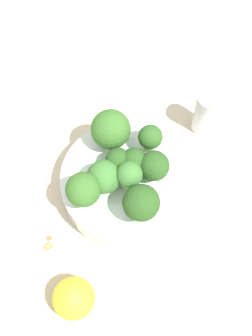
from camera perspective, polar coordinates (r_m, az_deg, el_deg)
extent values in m
plane|color=beige|center=(0.66, 0.00, -2.70)|extent=(3.00, 3.00, 0.00)
cylinder|color=silver|center=(0.64, 0.00, -1.97)|extent=(0.17, 0.17, 0.04)
cylinder|color=#84AD66|center=(0.60, -2.52, -2.00)|extent=(0.01, 0.01, 0.02)
sphere|color=#3D7533|center=(0.59, -2.59, -1.35)|extent=(0.04, 0.04, 0.04)
cylinder|color=#7A9E5B|center=(0.61, 0.97, 0.15)|extent=(0.02, 0.02, 0.02)
sphere|color=#28511E|center=(0.59, 0.99, 0.87)|extent=(0.03, 0.03, 0.03)
cylinder|color=#8EB770|center=(0.60, 0.01, -1.74)|extent=(0.03, 0.03, 0.03)
sphere|color=#3D7533|center=(0.58, 0.01, -0.91)|extent=(0.03, 0.03, 0.03)
cylinder|color=#7A9E5B|center=(0.61, 3.33, -0.48)|extent=(0.02, 0.02, 0.02)
sphere|color=#28511E|center=(0.59, 3.43, 0.27)|extent=(0.04, 0.04, 0.04)
cylinder|color=#84AD66|center=(0.58, 1.73, -5.06)|extent=(0.03, 0.03, 0.03)
sphere|color=#28511E|center=(0.56, 1.79, -4.27)|extent=(0.05, 0.05, 0.05)
cylinder|color=#8EB770|center=(0.61, -0.95, 0.24)|extent=(0.02, 0.02, 0.02)
sphere|color=#28511E|center=(0.59, -0.97, 0.94)|extent=(0.03, 0.03, 0.03)
cylinder|color=#7A9E5B|center=(0.59, -5.08, -3.41)|extent=(0.02, 0.02, 0.03)
sphere|color=#386B28|center=(0.57, -5.25, -2.63)|extent=(0.04, 0.04, 0.04)
cylinder|color=#8EB770|center=(0.62, 2.91, 2.96)|extent=(0.02, 0.02, 0.03)
sphere|color=#2D5B23|center=(0.61, 2.99, 3.80)|extent=(0.03, 0.03, 0.03)
cylinder|color=#8EB770|center=(0.63, -2.09, 3.67)|extent=(0.02, 0.02, 0.03)
sphere|color=#386B28|center=(0.61, -2.16, 4.65)|extent=(0.05, 0.05, 0.05)
cylinder|color=silver|center=(0.68, 9.42, 6.24)|extent=(0.03, 0.03, 0.06)
cylinder|color=#B7B7BC|center=(0.65, 9.95, 8.03)|extent=(0.03, 0.03, 0.02)
sphere|color=yellow|center=(0.59, -6.41, -15.49)|extent=(0.05, 0.05, 0.05)
cube|color=#AD7F4C|center=(0.63, -9.47, -9.36)|extent=(0.01, 0.01, 0.01)
cube|color=#AD7F4C|center=(0.68, -6.22, 2.69)|extent=(0.01, 0.01, 0.01)
cube|color=olive|center=(0.64, -9.34, -8.36)|extent=(0.01, 0.01, 0.01)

